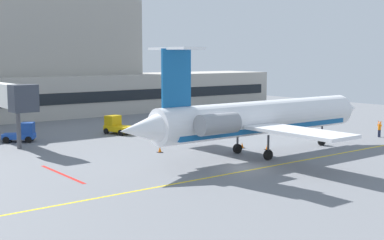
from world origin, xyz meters
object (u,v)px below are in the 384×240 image
(marshaller, at_px, (379,129))
(pushback_tractor, at_px, (117,126))
(baggage_tug, at_px, (22,133))
(regional_jet, at_px, (257,118))

(marshaller, bearing_deg, pushback_tractor, 137.30)
(baggage_tug, relative_size, pushback_tractor, 0.98)
(baggage_tug, relative_size, marshaller, 1.94)
(regional_jet, bearing_deg, pushback_tractor, 99.54)
(baggage_tug, distance_m, pushback_tractor, 11.06)
(baggage_tug, height_order, pushback_tractor, pushback_tractor)
(pushback_tractor, bearing_deg, marshaller, -42.70)
(regional_jet, relative_size, pushback_tractor, 7.86)
(pushback_tractor, distance_m, marshaller, 30.57)
(pushback_tractor, relative_size, marshaller, 1.99)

